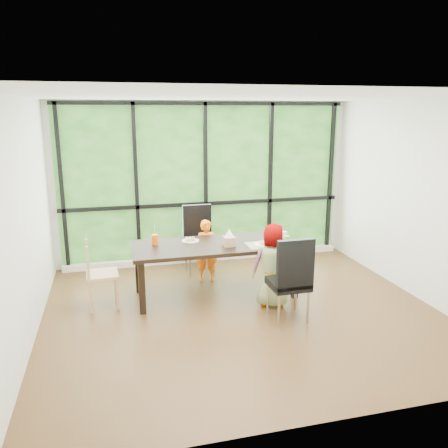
{
  "coord_description": "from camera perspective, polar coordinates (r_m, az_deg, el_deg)",
  "views": [
    {
      "loc": [
        -1.56,
        -5.2,
        2.53
      ],
      "look_at": [
        -0.1,
        0.53,
        1.05
      ],
      "focal_mm": 36.29,
      "sensor_mm": 36.0,
      "label": 1
    }
  ],
  "objects": [
    {
      "name": "plate_near",
      "position": [
        6.21,
        4.9,
        -2.59
      ],
      "size": [
        0.24,
        0.24,
        0.01
      ],
      "primitive_type": "cylinder",
      "color": "white",
      "rests_on": "dining_table"
    },
    {
      "name": "plate_far",
      "position": [
        6.38,
        -4.25,
        -2.13
      ],
      "size": [
        0.24,
        0.24,
        0.02
      ],
      "primitive_type": "cylinder",
      "color": "white",
      "rests_on": "dining_table"
    },
    {
      "name": "child_toddler",
      "position": [
        6.86,
        -2.18,
        -3.4
      ],
      "size": [
        0.37,
        0.27,
        0.95
      ],
      "primitive_type": "imported",
      "rotation": [
        0.0,
        0.0,
        -0.12
      ],
      "color": "orange",
      "rests_on": "ground"
    },
    {
      "name": "chair_window_leather",
      "position": [
        7.17,
        -3.1,
        -2.1
      ],
      "size": [
        0.46,
        0.46,
        1.08
      ],
      "primitive_type": "cube",
      "rotation": [
        0.0,
        0.0,
        -0.01
      ],
      "color": "black",
      "rests_on": "ground"
    },
    {
      "name": "placemat",
      "position": [
        6.21,
        5.11,
        -2.64
      ],
      "size": [
        0.48,
        0.35,
        0.01
      ],
      "primitive_type": "cube",
      "color": "tan",
      "rests_on": "dining_table"
    },
    {
      "name": "ground",
      "position": [
        5.99,
        2.26,
        -10.94
      ],
      "size": [
        5.0,
        5.0,
        0.0
      ],
      "primitive_type": "plane",
      "color": "black",
      "rests_on": "ground"
    },
    {
      "name": "chair_interior_leather",
      "position": [
        5.66,
        8.12,
        -6.71
      ],
      "size": [
        0.46,
        0.46,
        1.08
      ],
      "primitive_type": "cube",
      "rotation": [
        0.0,
        0.0,
        3.15
      ],
      "color": "black",
      "rests_on": "ground"
    },
    {
      "name": "window_mullions",
      "position": [
        7.65,
        -2.32,
        5.15
      ],
      "size": [
        4.8,
        0.06,
        2.65
      ],
      "primitive_type": null,
      "color": "black",
      "rests_on": "back_wall"
    },
    {
      "name": "green_cup",
      "position": [
        6.29,
        7.89,
        -2.0
      ],
      "size": [
        0.07,
        0.07,
        0.11
      ],
      "primitive_type": "cylinder",
      "color": "#49D029",
      "rests_on": "dining_table"
    },
    {
      "name": "foliage_backdrop",
      "position": [
        7.69,
        -2.38,
        5.2
      ],
      "size": [
        4.8,
        0.02,
        2.65
      ],
      "primitive_type": "cube",
      "color": "#1F4F18",
      "rests_on": "back_wall"
    },
    {
      "name": "straw_pink",
      "position": [
        6.26,
        7.92,
        -1.15
      ],
      "size": [
        0.01,
        0.04,
        0.2
      ],
      "primitive_type": "cylinder",
      "rotation": [
        0.14,
        0.0,
        0.0
      ],
      "color": "pink",
      "rests_on": "green_cup"
    },
    {
      "name": "chair_end_beech",
      "position": [
        6.18,
        -15.08,
        -6.15
      ],
      "size": [
        0.42,
        0.44,
        0.9
      ],
      "primitive_type": "cube",
      "rotation": [
        0.0,
        0.0,
        1.62
      ],
      "color": "tan",
      "rests_on": "ground"
    },
    {
      "name": "white_mug",
      "position": [
        6.6,
        7.6,
        -1.33
      ],
      "size": [
        0.09,
        0.09,
        0.09
      ],
      "primitive_type": "cylinder",
      "color": "white",
      "rests_on": "dining_table"
    },
    {
      "name": "tissue",
      "position": [
        6.1,
        0.66,
        -1.12
      ],
      "size": [
        0.12,
        0.12,
        0.11
      ],
      "primitive_type": "cone",
      "color": "white",
      "rests_on": "tissue_box"
    },
    {
      "name": "child_older",
      "position": [
        6.02,
        6.36,
        -5.16
      ],
      "size": [
        0.63,
        0.51,
        1.12
      ],
      "primitive_type": "imported",
      "rotation": [
        0.0,
        0.0,
        2.83
      ],
      "color": "slate",
      "rests_on": "ground"
    },
    {
      "name": "crepe_rolls_far",
      "position": [
        6.37,
        -4.25,
        -1.91
      ],
      "size": [
        0.15,
        0.12,
        0.04
      ],
      "primitive_type": null,
      "color": "tan",
      "rests_on": "plate_far"
    },
    {
      "name": "crepe_rolls_near",
      "position": [
        6.21,
        4.91,
        -2.36
      ],
      "size": [
        0.1,
        0.12,
        0.04
      ],
      "primitive_type": null,
      "color": "tan",
      "rests_on": "plate_near"
    },
    {
      "name": "straw_white",
      "position": [
        6.25,
        -8.73,
        -0.98
      ],
      "size": [
        0.01,
        0.04,
        0.2
      ],
      "primitive_type": "cylinder",
      "rotation": [
        0.14,
        0.0,
        0.0
      ],
      "color": "white",
      "rests_on": "orange_cup"
    },
    {
      "name": "orange_cup",
      "position": [
        6.28,
        -8.7,
        -1.94
      ],
      "size": [
        0.09,
        0.09,
        0.14
      ],
      "primitive_type": "cylinder",
      "color": "#FD5909",
      "rests_on": "dining_table"
    },
    {
      "name": "back_wall",
      "position": [
        7.71,
        -2.41,
        5.22
      ],
      "size": [
        5.0,
        0.0,
        5.0
      ],
      "primitive_type": "plane",
      "rotation": [
        1.57,
        0.0,
        0.0
      ],
      "color": "silver",
      "rests_on": "ground"
    },
    {
      "name": "dining_table",
      "position": [
        6.37,
        -1.1,
        -5.74
      ],
      "size": [
        2.34,
        1.06,
        0.75
      ],
      "primitive_type": "cube",
      "rotation": [
        0.0,
        0.0,
        0.05
      ],
      "color": "black",
      "rests_on": "ground"
    },
    {
      "name": "tissue_box",
      "position": [
        6.13,
        0.66,
        -2.2
      ],
      "size": [
        0.15,
        0.15,
        0.13
      ],
      "primitive_type": "cube",
      "color": "tan",
      "rests_on": "dining_table"
    },
    {
      "name": "window_sill",
      "position": [
        7.92,
        -2.16,
        -4.23
      ],
      "size": [
        4.8,
        0.12,
        0.1
      ],
      "primitive_type": "cube",
      "color": "silver",
      "rests_on": "ground"
    }
  ]
}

